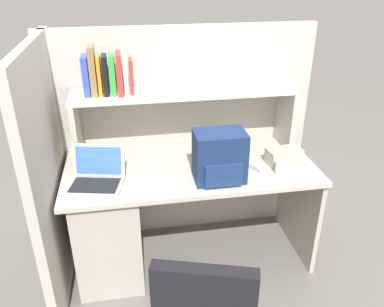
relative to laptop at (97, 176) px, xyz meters
The scene contains 11 objects.
ground_plane 0.98m from the laptop, 10.95° to the left, with size 8.00×8.00×0.00m, color slate.
desk 0.44m from the laptop, 30.43° to the left, with size 1.60×0.70×0.73m.
cubicle_partition_rear 0.76m from the laptop, 40.30° to the left, with size 1.84×0.05×1.55m, color #BCB5A8.
cubicle_partition_left 0.28m from the laptop, 166.98° to the left, with size 0.05×1.06×1.55m, color #BCB5A8.
overhead_hutch 0.72m from the laptop, 28.28° to the left, with size 1.44×0.28×0.45m.
reference_books_on_shelf 0.62m from the laptop, 71.52° to the left, with size 0.30×0.18×0.29m.
laptop is the anchor object (origin of this frame).
backpack 0.73m from the laptop, ahead, with size 0.30×0.23×0.31m.
computer_mouse 0.99m from the laptop, ahead, with size 0.06×0.10×0.03m, color silver.
paper_cup 1.12m from the laptop, ahead, with size 0.08×0.08×0.08m, color white.
tissue_box 1.19m from the laptop, ahead, with size 0.22×0.12×0.10m, color #BFB299.
Camera 1 is at (-0.37, -2.18, 1.94)m, focal length 36.78 mm.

